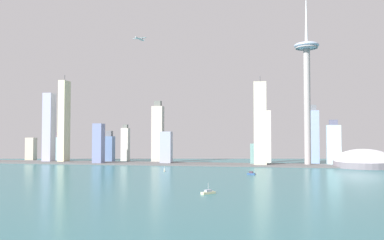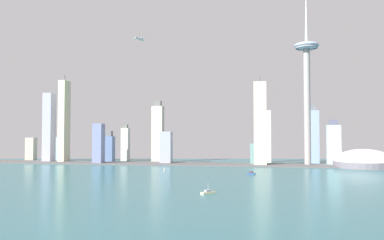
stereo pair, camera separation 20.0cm
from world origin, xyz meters
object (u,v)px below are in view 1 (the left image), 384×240
at_px(skyscraper_0, 260,124).
at_px(skyscraper_12, 158,133).
at_px(skyscraper_4, 64,121).
at_px(skyscraper_9, 266,136).
at_px(skyscraper_11, 109,148).
at_px(skyscraper_3, 334,144).
at_px(skyscraper_6, 31,149).
at_px(boat_0, 208,192).
at_px(skyscraper_7, 125,144).
at_px(skyscraper_8, 166,148).
at_px(skyscraper_13, 257,154).
at_px(boat_2, 164,170).
at_px(boat_1, 251,173).
at_px(airplane, 139,39).
at_px(stadium_dome, 364,162).
at_px(observation_tower, 307,72).
at_px(skyscraper_5, 49,128).
at_px(skyscraper_2, 313,136).
at_px(skyscraper_10, 99,144).

bearing_deg(skyscraper_0, skyscraper_12, 164.58).
xyz_separation_m(skyscraper_4, skyscraper_9, (427.33, 79.44, -32.25)).
bearing_deg(skyscraper_11, skyscraper_4, -169.64).
height_order(skyscraper_3, skyscraper_6, skyscraper_3).
bearing_deg(skyscraper_9, skyscraper_3, -29.83).
bearing_deg(boat_0, skyscraper_3, -159.69).
bearing_deg(skyscraper_7, boat_0, -61.37).
distance_m(skyscraper_8, skyscraper_13, 180.65).
height_order(skyscraper_4, boat_2, skyscraper_4).
distance_m(skyscraper_6, boat_2, 419.24).
xyz_separation_m(skyscraper_12, boat_1, (208.02, -235.00, -60.60)).
height_order(skyscraper_13, airplane, airplane).
distance_m(skyscraper_6, skyscraper_12, 297.55).
bearing_deg(boat_0, skyscraper_12, -114.48).
bearing_deg(stadium_dome, skyscraper_13, 168.84).
distance_m(boat_1, boat_2, 140.31).
bearing_deg(boat_0, observation_tower, -154.19).
height_order(skyscraper_5, skyscraper_11, skyscraper_5).
xyz_separation_m(skyscraper_11, boat_0, (277.26, -423.73, -28.74)).
bearing_deg(skyscraper_2, skyscraper_5, -172.61).
height_order(boat_0, boat_1, boat_0).
height_order(observation_tower, boat_2, observation_tower).
relative_size(stadium_dome, skyscraper_2, 0.88).
height_order(boat_2, airplane, airplane).
distance_m(skyscraper_7, skyscraper_12, 97.30).
bearing_deg(skyscraper_7, skyscraper_0, -17.76).
height_order(skyscraper_2, skyscraper_12, skyscraper_12).
bearing_deg(boat_0, stadium_dome, -167.22).
xyz_separation_m(observation_tower, skyscraper_0, (-88.36, -20.69, -99.29)).
relative_size(skyscraper_0, airplane, 5.53).
bearing_deg(skyscraper_12, observation_tower, -7.34).
xyz_separation_m(skyscraper_3, skyscraper_10, (-458.20, -43.62, 0.15)).
bearing_deg(observation_tower, boat_0, -108.11).
relative_size(boat_1, airplane, 0.41).
bearing_deg(airplane, skyscraper_12, 167.09).
height_order(stadium_dome, airplane, airplane).
xyz_separation_m(skyscraper_2, skyscraper_9, (-95.13, 10.43, -1.26)).
relative_size(skyscraper_12, boat_1, 10.48).
height_order(observation_tower, skyscraper_5, observation_tower).
distance_m(stadium_dome, skyscraper_2, 135.16).
bearing_deg(skyscraper_6, boat_1, -24.51).
height_order(skyscraper_10, skyscraper_13, skyscraper_10).
bearing_deg(stadium_dome, skyscraper_6, 174.99).
bearing_deg(airplane, skyscraper_8, 109.55).
bearing_deg(boat_1, skyscraper_12, 149.55).
xyz_separation_m(skyscraper_5, boat_0, (407.08, -403.02, -72.94)).
xyz_separation_m(skyscraper_2, skyscraper_10, (-426.55, -105.89, -16.03)).
relative_size(skyscraper_8, skyscraper_12, 0.50).
bearing_deg(airplane, skyscraper_7, -132.55).
xyz_separation_m(skyscraper_3, boat_1, (-147.35, -206.11, -38.89)).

